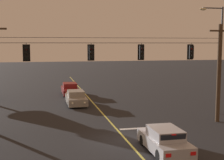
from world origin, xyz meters
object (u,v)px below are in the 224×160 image
car_oncoming_trailing (70,89)px  car_waiting_near_lane (164,141)px  traffic_light_centre (142,52)px  traffic_light_right_inner (191,52)px  street_lamp_corner (218,51)px  traffic_light_left_inner (91,53)px  car_oncoming_lead (76,98)px  traffic_light_leftmost (26,53)px

car_oncoming_trailing → car_waiting_near_lane: bearing=-81.3°
traffic_light_centre → traffic_light_right_inner: size_ratio=1.00×
traffic_light_right_inner → street_lamp_corner: size_ratio=0.14×
traffic_light_left_inner → traffic_light_centre: 3.60m
traffic_light_left_inner → car_waiting_near_lane: bearing=-61.3°
car_waiting_near_lane → car_oncoming_lead: bearing=102.2°
traffic_light_right_inner → car_oncoming_lead: bearing=129.2°
car_waiting_near_lane → street_lamp_corner: (7.92, 8.21, 4.66)m
car_waiting_near_lane → car_oncoming_trailing: size_ratio=0.98×
street_lamp_corner → car_oncoming_trailing: bearing=130.7°
traffic_light_leftmost → traffic_light_left_inner: bearing=0.0°
street_lamp_corner → car_oncoming_lead: bearing=149.0°
traffic_light_right_inner → car_waiting_near_lane: bearing=-126.8°
traffic_light_leftmost → traffic_light_right_inner: size_ratio=1.00×
traffic_light_centre → car_waiting_near_lane: (-0.47, -5.72, -4.70)m
car_waiting_near_lane → car_oncoming_trailing: 21.48m
car_waiting_near_lane → car_oncoming_trailing: (-3.27, 21.23, -0.00)m
traffic_light_centre → car_waiting_near_lane: size_ratio=0.28×
traffic_light_centre → street_lamp_corner: street_lamp_corner is taller
car_waiting_near_lane → car_oncoming_lead: size_ratio=0.98×
traffic_light_centre → traffic_light_right_inner: bearing=0.0°
traffic_light_leftmost → traffic_light_centre: same height
street_lamp_corner → traffic_light_right_inner: bearing=-145.7°
car_oncoming_lead → car_oncoming_trailing: same height
car_oncoming_lead → car_oncoming_trailing: bearing=90.2°
traffic_light_centre → car_oncoming_lead: (-3.71, 9.20, -4.70)m
traffic_light_centre → traffic_light_right_inner: same height
traffic_light_leftmost → traffic_light_left_inner: 4.30m
traffic_light_left_inner → traffic_light_right_inner: 7.41m
traffic_light_right_inner → car_oncoming_trailing: bearing=115.9°
car_oncoming_lead → car_waiting_near_lane: bearing=-77.8°
traffic_light_leftmost → car_oncoming_trailing: traffic_light_leftmost is taller
car_waiting_near_lane → street_lamp_corner: bearing=46.0°
traffic_light_left_inner → street_lamp_corner: (11.06, 2.49, -0.04)m
traffic_light_left_inner → car_oncoming_lead: traffic_light_left_inner is taller
car_oncoming_lead → traffic_light_leftmost: bearing=-114.5°
traffic_light_leftmost → car_oncoming_lead: traffic_light_leftmost is taller
traffic_light_leftmost → street_lamp_corner: 15.56m
car_oncoming_trailing → street_lamp_corner: size_ratio=0.49×
traffic_light_leftmost → traffic_light_centre: bearing=0.0°
traffic_light_right_inner → car_oncoming_lead: (-7.51, 9.20, -4.70)m
traffic_light_centre → car_oncoming_trailing: traffic_light_centre is taller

